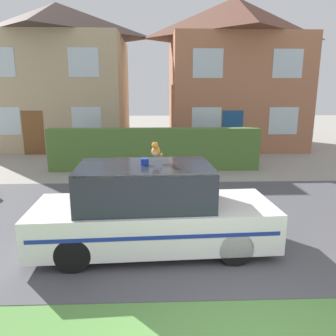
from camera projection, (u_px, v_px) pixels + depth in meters
name	position (u px, v px, depth m)	size (l,w,h in m)	color
road_strip	(204.00, 218.00, 7.83)	(28.00, 6.37, 0.01)	#4C4C51
garden_hedge	(155.00, 149.00, 12.56)	(8.03, 0.53, 1.62)	#4C7233
police_car	(151.00, 210.00, 6.12)	(4.52, 1.82, 1.76)	black
cat	(156.00, 150.00, 6.02)	(0.23, 0.33, 0.30)	orange
house_left	(61.00, 76.00, 17.93)	(7.27, 6.26, 7.55)	tan
house_right	(233.00, 73.00, 17.98)	(7.09, 6.20, 7.83)	#A86B4C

